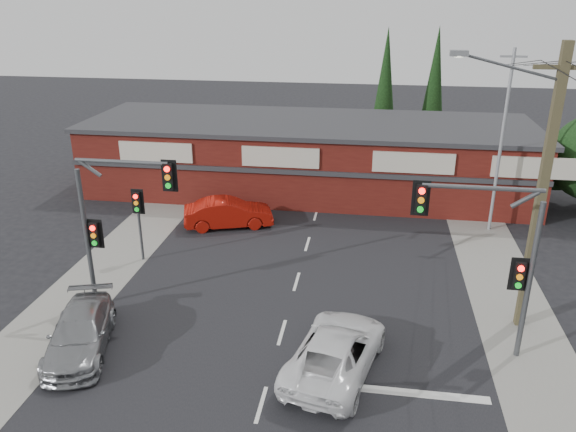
# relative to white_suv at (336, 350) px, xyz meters

# --- Properties ---
(ground) EXTENTS (120.00, 120.00, 0.00)m
(ground) POSITION_rel_white_suv_xyz_m (-2.04, 0.66, -0.72)
(ground) COLOR black
(ground) RESTS_ON ground
(road_strip) EXTENTS (14.00, 70.00, 0.01)m
(road_strip) POSITION_rel_white_suv_xyz_m (-2.04, 5.66, -0.71)
(road_strip) COLOR black
(road_strip) RESTS_ON ground
(verge_left) EXTENTS (3.00, 70.00, 0.02)m
(verge_left) POSITION_rel_white_suv_xyz_m (-10.54, 5.66, -0.71)
(verge_left) COLOR gray
(verge_left) RESTS_ON ground
(verge_right) EXTENTS (3.00, 70.00, 0.02)m
(verge_right) POSITION_rel_white_suv_xyz_m (6.46, 5.66, -0.71)
(verge_right) COLOR gray
(verge_right) RESTS_ON ground
(stop_line) EXTENTS (6.50, 0.35, 0.01)m
(stop_line) POSITION_rel_white_suv_xyz_m (1.46, -0.84, -0.70)
(stop_line) COLOR silver
(stop_line) RESTS_ON ground
(white_suv) EXTENTS (3.49, 5.56, 1.43)m
(white_suv) POSITION_rel_white_suv_xyz_m (0.00, 0.00, 0.00)
(white_suv) COLOR white
(white_suv) RESTS_ON ground
(silver_suv) EXTENTS (3.08, 4.95, 1.34)m
(silver_suv) POSITION_rel_white_suv_xyz_m (-8.61, -0.25, -0.05)
(silver_suv) COLOR gray
(silver_suv) RESTS_ON ground
(red_sedan) EXTENTS (4.80, 2.88, 1.49)m
(red_sedan) POSITION_rel_white_suv_xyz_m (-6.35, 11.05, 0.03)
(red_sedan) COLOR #A21309
(red_sedan) RESTS_ON ground
(lane_dashes) EXTENTS (0.12, 32.22, 0.01)m
(lane_dashes) POSITION_rel_white_suv_xyz_m (-2.04, -2.03, -0.70)
(lane_dashes) COLOR silver
(lane_dashes) RESTS_ON ground
(shop_building) EXTENTS (27.30, 8.40, 4.22)m
(shop_building) POSITION_rel_white_suv_xyz_m (-3.04, 17.65, 1.42)
(shop_building) COLOR #48120E
(shop_building) RESTS_ON ground
(conifer_near) EXTENTS (1.80, 1.80, 9.25)m
(conifer_near) POSITION_rel_white_suv_xyz_m (1.46, 24.66, 4.76)
(conifer_near) COLOR #2D2116
(conifer_near) RESTS_ON ground
(conifer_far) EXTENTS (1.80, 1.80, 9.25)m
(conifer_far) POSITION_rel_white_suv_xyz_m (4.96, 26.66, 4.76)
(conifer_far) COLOR #2D2116
(conifer_far) RESTS_ON ground
(traffic_mast_left) EXTENTS (3.77, 0.27, 5.97)m
(traffic_mast_left) POSITION_rel_white_suv_xyz_m (-8.47, 2.67, 3.21)
(traffic_mast_left) COLOR #47494C
(traffic_mast_left) RESTS_ON ground
(traffic_mast_right) EXTENTS (3.96, 0.27, 5.97)m
(traffic_mast_right) POSITION_rel_white_suv_xyz_m (4.82, 1.67, 3.23)
(traffic_mast_right) COLOR #47494C
(traffic_mast_right) RESTS_ON ground
(pedestal_signal) EXTENTS (0.55, 0.27, 3.38)m
(pedestal_signal) POSITION_rel_white_suv_xyz_m (-9.24, 6.67, 1.69)
(pedestal_signal) COLOR #47494C
(pedestal_signal) RESTS_ON ground
(utility_pole) EXTENTS (4.38, 0.59, 10.00)m
(utility_pole) POSITION_rel_white_suv_xyz_m (6.32, 3.65, 4.68)
(utility_pole) COLOR brown
(utility_pole) RESTS_ON ground
(steel_pole) EXTENTS (1.20, 0.16, 9.00)m
(steel_pole) POSITION_rel_white_suv_xyz_m (6.96, 12.66, 3.99)
(steel_pole) COLOR gray
(steel_pole) RESTS_ON ground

